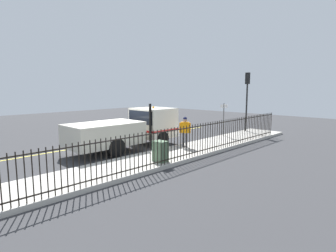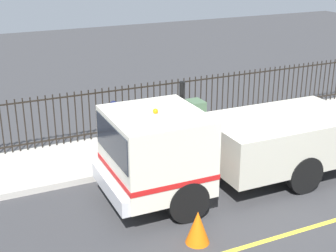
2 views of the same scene
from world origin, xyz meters
name	(u,v)px [view 1 (image 1 of 2)]	position (x,y,z in m)	size (l,w,h in m)	color
ground_plane	(118,150)	(0.00, 0.00, 0.00)	(51.62, 51.62, 0.00)	#38383A
sidewalk_slab	(158,159)	(3.24, 0.00, 0.08)	(2.59, 23.47, 0.17)	#B7B2A8
lane_marking	(97,145)	(-2.12, 0.00, 0.00)	(0.12, 21.12, 0.01)	yellow
work_truck	(133,127)	(0.29, 0.90, 1.23)	(2.35, 6.66, 2.58)	silver
worker_standing	(185,129)	(2.68, 2.65, 1.20)	(0.53, 0.46, 1.70)	orange
iron_fence	(176,144)	(4.39, 0.00, 0.96)	(0.04, 19.98, 1.56)	black
traffic_light_near	(247,90)	(2.27, 10.33, 3.27)	(0.33, 0.26, 4.40)	black
utility_cabinet	(160,151)	(3.88, -0.48, 0.63)	(0.61, 0.47, 0.93)	#4C6B4C
traffic_cone	(133,135)	(-1.55, 2.38, 0.36)	(0.50, 0.50, 0.71)	orange
street_sign	(224,115)	(2.17, 7.34, 1.56)	(0.48, 0.21, 2.23)	#4C4C4C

